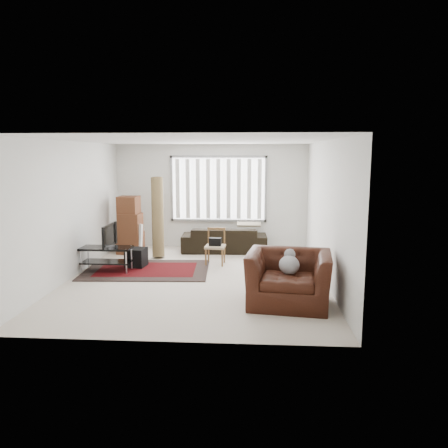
% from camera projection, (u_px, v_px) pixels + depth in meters
% --- Properties ---
extents(room, '(6.00, 6.02, 2.71)m').
position_uv_depth(room, '(201.00, 188.00, 8.92)').
color(room, beige).
rests_on(room, ground).
extents(persian_rug, '(2.68, 1.86, 0.02)m').
position_uv_depth(persian_rug, '(147.00, 270.00, 9.28)').
color(persian_rug, black).
rests_on(persian_rug, ground).
extents(tv_stand, '(1.05, 0.47, 0.53)m').
position_uv_depth(tv_stand, '(107.00, 254.00, 9.13)').
color(tv_stand, black).
rests_on(tv_stand, ground).
extents(tv, '(0.11, 0.85, 0.49)m').
position_uv_depth(tv, '(106.00, 236.00, 9.07)').
color(tv, black).
rests_on(tv, tv_stand).
extents(subwoofer, '(0.45, 0.45, 0.40)m').
position_uv_depth(subwoofer, '(136.00, 257.00, 9.50)').
color(subwoofer, black).
rests_on(subwoofer, persian_rug).
extents(moving_boxes, '(0.61, 0.56, 1.42)m').
position_uv_depth(moving_boxes, '(130.00, 227.00, 10.80)').
color(moving_boxes, '#57301B').
rests_on(moving_boxes, ground).
extents(white_flatpack, '(0.62, 0.29, 0.76)m').
position_uv_depth(white_flatpack, '(131.00, 239.00, 10.70)').
color(white_flatpack, silver).
rests_on(white_flatpack, ground).
extents(rolled_rug, '(0.42, 0.73, 1.92)m').
position_uv_depth(rolled_rug, '(158.00, 217.00, 10.42)').
color(rolled_rug, brown).
rests_on(rolled_rug, ground).
extents(sofa, '(2.16, 0.99, 0.82)m').
position_uv_depth(sofa, '(224.00, 236.00, 11.02)').
color(sofa, black).
rests_on(sofa, ground).
extents(side_chair, '(0.46, 0.46, 0.81)m').
position_uv_depth(side_chair, '(215.00, 244.00, 9.74)').
color(side_chair, '#8F7C5E').
rests_on(side_chair, ground).
extents(armchair, '(1.48, 1.33, 0.99)m').
position_uv_depth(armchair, '(289.00, 274.00, 7.12)').
color(armchair, '#34140A').
rests_on(armchair, ground).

